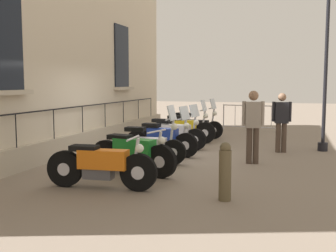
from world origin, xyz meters
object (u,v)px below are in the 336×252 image
(motorcycle_yellow, at_px, (184,129))
(bollard, at_px, (225,171))
(motorcycle_orange, at_px, (101,165))
(lamppost, at_px, (328,13))
(pedestrian_standing, at_px, (282,119))
(motorcycle_green, at_px, (133,153))
(crowd_barrier, at_px, (253,117))
(motorcycle_white, at_px, (173,133))
(motorcycle_black, at_px, (194,126))
(pedestrian_walking, at_px, (253,122))
(motorcycle_silver, at_px, (148,146))
(motorcycle_blue, at_px, (162,139))

(motorcycle_yellow, relative_size, bollard, 2.16)
(motorcycle_orange, height_order, motorcycle_yellow, motorcycle_yellow)
(lamppost, height_order, pedestrian_standing, lamppost)
(motorcycle_green, distance_m, crowd_barrier, 8.92)
(motorcycle_white, xyz_separation_m, pedestrian_standing, (3.07, 0.27, 0.48))
(motorcycle_green, relative_size, bollard, 2.11)
(motorcycle_black, relative_size, lamppost, 0.44)
(motorcycle_black, height_order, pedestrian_walking, pedestrian_walking)
(motorcycle_white, relative_size, lamppost, 0.43)
(motorcycle_silver, relative_size, pedestrian_walking, 1.10)
(motorcycle_orange, height_order, pedestrian_walking, pedestrian_walking)
(motorcycle_orange, distance_m, pedestrian_walking, 4.06)
(motorcycle_blue, height_order, motorcycle_black, motorcycle_black)
(motorcycle_green, height_order, motorcycle_white, motorcycle_white)
(motorcycle_blue, height_order, motorcycle_yellow, motorcycle_yellow)
(lamppost, bearing_deg, pedestrian_walking, -125.34)
(motorcycle_blue, distance_m, bollard, 4.32)
(motorcycle_blue, height_order, pedestrian_standing, pedestrian_standing)
(motorcycle_white, bearing_deg, motorcycle_green, -87.75)
(motorcycle_white, bearing_deg, motorcycle_silver, -88.88)
(motorcycle_green, bearing_deg, motorcycle_black, 90.96)
(motorcycle_yellow, xyz_separation_m, pedestrian_standing, (3.06, -0.99, 0.48))
(lamppost, height_order, pedestrian_walking, lamppost)
(motorcycle_green, relative_size, crowd_barrier, 0.84)
(bollard, xyz_separation_m, pedestrian_standing, (0.75, 5.17, 0.44))
(motorcycle_green, xyz_separation_m, motorcycle_yellow, (-0.13, 4.79, 0.01))
(motorcycle_white, height_order, lamppost, lamppost)
(motorcycle_blue, xyz_separation_m, motorcycle_yellow, (-0.05, 2.49, 0.01))
(bollard, bearing_deg, motorcycle_white, 115.38)
(lamppost, xyz_separation_m, crowd_barrier, (-2.38, 4.36, -3.29))
(motorcycle_orange, relative_size, motorcycle_green, 1.03)
(motorcycle_green, distance_m, motorcycle_silver, 1.22)
(motorcycle_green, height_order, lamppost, lamppost)
(lamppost, relative_size, crowd_barrier, 1.96)
(motorcycle_green, relative_size, motorcycle_black, 0.97)
(pedestrian_standing, xyz_separation_m, pedestrian_walking, (-0.61, -1.88, 0.07))
(pedestrian_walking, bearing_deg, pedestrian_standing, 71.98)
(motorcycle_white, height_order, pedestrian_walking, pedestrian_walking)
(motorcycle_green, xyz_separation_m, motorcycle_black, (-0.10, 6.03, -0.03))
(lamppost, distance_m, pedestrian_standing, 3.19)
(motorcycle_green, distance_m, motorcycle_yellow, 4.79)
(motorcycle_green, bearing_deg, pedestrian_standing, 52.34)
(motorcycle_silver, distance_m, motorcycle_black, 4.81)
(motorcycle_orange, distance_m, lamppost, 7.83)
(bollard, distance_m, pedestrian_walking, 3.34)
(bollard, bearing_deg, crowd_barrier, 92.78)
(lamppost, height_order, bollard, lamppost)
(pedestrian_walking, bearing_deg, motorcycle_black, 120.57)
(motorcycle_blue, xyz_separation_m, pedestrian_standing, (3.02, 1.50, 0.48))
(motorcycle_white, bearing_deg, bollard, -64.62)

